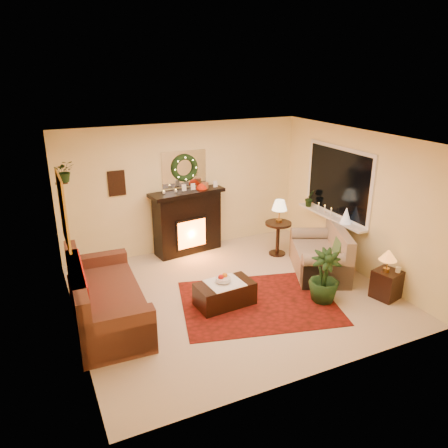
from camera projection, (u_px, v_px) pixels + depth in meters
name	position (u px, v px, depth m)	size (l,w,h in m)	color
floor	(233.00, 294.00, 7.35)	(5.00, 5.00, 0.00)	beige
ceiling	(234.00, 140.00, 6.46)	(5.00, 5.00, 0.00)	white
wall_back	(184.00, 188.00, 8.82)	(5.00, 5.00, 0.00)	#EFD88C
wall_front	(320.00, 282.00, 4.99)	(5.00, 5.00, 0.00)	#EFD88C
wall_left	(68.00, 248.00, 5.92)	(4.50, 4.50, 0.00)	#EFD88C
wall_right	(357.00, 202.00, 7.90)	(4.50, 4.50, 0.00)	#EFD88C
area_rug	(258.00, 302.00, 7.10)	(2.45, 1.84, 0.01)	maroon
sofa	(107.00, 294.00, 6.48)	(0.97, 2.20, 0.95)	brown
red_throw	(100.00, 290.00, 6.57)	(0.85, 1.38, 0.02)	red
fireplace	(188.00, 226.00, 8.89)	(1.34, 0.43, 1.23)	black
poinsettia	(202.00, 189.00, 8.74)	(0.22, 0.22, 0.22)	red
mantel_candle_a	(164.00, 195.00, 8.45)	(0.06, 0.06, 0.17)	silver
mantel_candle_b	(176.00, 194.00, 8.55)	(0.06, 0.06, 0.17)	white
mantel_mirror	(184.00, 169.00, 8.67)	(0.92, 0.02, 0.72)	white
wreath	(185.00, 168.00, 8.63)	(0.55, 0.55, 0.11)	#194719
wall_art	(117.00, 183.00, 8.19)	(0.32, 0.03, 0.48)	#381E11
gold_mirror	(63.00, 210.00, 6.03)	(0.03, 0.84, 1.00)	gold
hanging_plant	(66.00, 181.00, 6.64)	(0.33, 0.28, 0.36)	#194719
loveseat	(320.00, 251.00, 8.03)	(0.86, 1.49, 0.86)	#A89788
window_frame	(338.00, 182.00, 8.27)	(0.03, 1.86, 1.36)	white
window_glass	(338.00, 182.00, 8.27)	(0.02, 1.70, 1.22)	black
window_sill	(331.00, 217.00, 8.47)	(0.22, 1.86, 0.04)	white
mini_tree	(346.00, 215.00, 8.00)	(0.21, 0.21, 0.31)	white
sill_plant	(310.00, 197.00, 8.94)	(0.25, 0.20, 0.46)	#103E16
side_table_round	(278.00, 239.00, 8.81)	(0.53, 0.53, 0.68)	#44261A
lamp_cream	(279.00, 213.00, 8.66)	(0.30, 0.30, 0.46)	beige
end_table_square	(387.00, 283.00, 7.18)	(0.39, 0.39, 0.48)	#442F1B
lamp_tiffany	(388.00, 256.00, 7.01)	(0.29, 0.29, 0.42)	orange
coffee_table	(225.00, 293.00, 6.97)	(0.92, 0.50, 0.39)	black
fruit_bowl	(223.00, 279.00, 6.91)	(0.24, 0.24, 0.06)	silver
floor_palm	(325.00, 276.00, 7.01)	(1.48, 1.48, 2.65)	#1C4116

